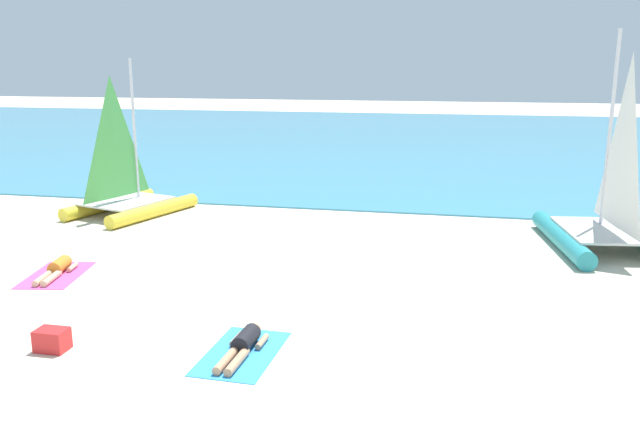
{
  "coord_description": "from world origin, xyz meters",
  "views": [
    {
      "loc": [
        2.99,
        -9.5,
        4.54
      ],
      "look_at": [
        0.0,
        4.51,
        1.2
      ],
      "focal_mm": 36.36,
      "sensor_mm": 36.0,
      "label": 1
    }
  ],
  "objects": [
    {
      "name": "sunbather_right",
      "position": [
        -0.24,
        -0.32,
        0.13
      ],
      "size": [
        0.55,
        1.56,
        0.3
      ],
      "rotation": [
        0.0,
        0.0,
        -0.03
      ],
      "color": "black",
      "rests_on": "towel_right"
    },
    {
      "name": "ground_plane",
      "position": [
        0.0,
        10.0,
        0.0
      ],
      "size": [
        120.0,
        120.0,
        0.0
      ],
      "primitive_type": "plane",
      "color": "beige"
    },
    {
      "name": "sunbather_left",
      "position": [
        -5.5,
        2.58,
        0.13
      ],
      "size": [
        0.69,
        1.56,
        0.3
      ],
      "rotation": [
        0.0,
        0.0,
        0.19
      ],
      "color": "orange",
      "rests_on": "towel_left"
    },
    {
      "name": "sailboat_teal",
      "position": [
        6.74,
        7.2,
        0.8
      ],
      "size": [
        3.14,
        4.41,
        5.34
      ],
      "rotation": [
        0.0,
        0.0,
        0.13
      ],
      "color": "teal",
      "rests_on": "ground"
    },
    {
      "name": "towel_left",
      "position": [
        -5.49,
        2.51,
        0.01
      ],
      "size": [
        1.43,
        2.07,
        0.01
      ],
      "primitive_type": "cube",
      "rotation": [
        0.0,
        0.0,
        0.19
      ],
      "color": "#D84C99",
      "rests_on": "ground"
    },
    {
      "name": "ocean_water",
      "position": [
        0.0,
        30.01,
        0.03
      ],
      "size": [
        120.0,
        40.0,
        0.05
      ],
      "primitive_type": "cube",
      "color": "teal",
      "rests_on": "ground"
    },
    {
      "name": "sailboat_yellow",
      "position": [
        -6.79,
        8.19,
        0.7
      ],
      "size": [
        3.23,
        4.09,
        4.67
      ],
      "rotation": [
        0.0,
        0.0,
        -0.29
      ],
      "color": "yellow",
      "rests_on": "ground"
    },
    {
      "name": "towel_right",
      "position": [
        -0.24,
        -0.38,
        0.01
      ],
      "size": [
        1.16,
        1.93,
        0.01
      ],
      "primitive_type": "cube",
      "rotation": [
        0.0,
        0.0,
        -0.03
      ],
      "color": "#338CD8",
      "rests_on": "ground"
    },
    {
      "name": "cooler_box",
      "position": [
        -3.27,
        -0.91,
        0.18
      ],
      "size": [
        0.5,
        0.36,
        0.36
      ],
      "primitive_type": "cube",
      "color": "red",
      "rests_on": "ground"
    }
  ]
}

